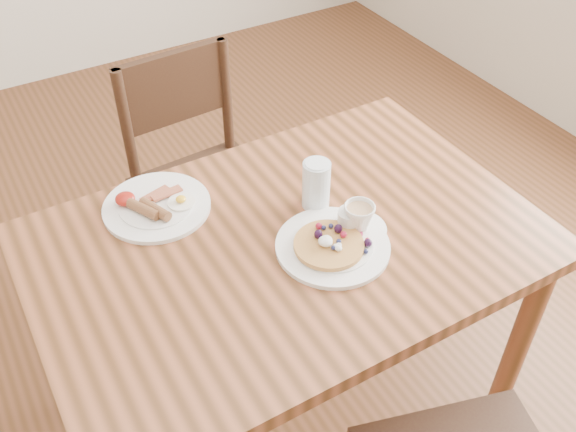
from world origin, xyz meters
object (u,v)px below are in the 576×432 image
object	(u,v)px
pancake_plate	(334,242)
teacup_saucer	(359,220)
chair_far	(201,176)
breakfast_plate	(155,206)
water_glass	(316,185)
dining_table	(288,267)

from	to	relation	value
pancake_plate	teacup_saucer	world-z (taller)	teacup_saucer
chair_far	breakfast_plate	world-z (taller)	chair_far
breakfast_plate	water_glass	size ratio (longest dim) A/B	2.11
teacup_saucer	breakfast_plate	bearing A→B (deg)	140.80
chair_far	breakfast_plate	distance (m)	0.54
chair_far	teacup_saucer	distance (m)	0.77
dining_table	chair_far	world-z (taller)	chair_far
pancake_plate	water_glass	distance (m)	0.17
teacup_saucer	water_glass	xyz separation A→B (m)	(-0.04, 0.13, 0.03)
pancake_plate	breakfast_plate	distance (m)	0.46
pancake_plate	teacup_saucer	distance (m)	0.09
pancake_plate	breakfast_plate	bearing A→B (deg)	132.54
chair_far	water_glass	size ratio (longest dim) A/B	6.86
water_glass	teacup_saucer	bearing A→B (deg)	-74.65
dining_table	breakfast_plate	size ratio (longest dim) A/B	4.44
pancake_plate	chair_far	bearing A→B (deg)	92.92
chair_far	pancake_plate	size ratio (longest dim) A/B	3.26
breakfast_plate	dining_table	bearing A→B (deg)	-47.87
dining_table	pancake_plate	bearing A→B (deg)	-46.16
chair_far	pancake_plate	bearing A→B (deg)	89.32
chair_far	breakfast_plate	xyz separation A→B (m)	(-0.27, -0.38, 0.27)
breakfast_plate	teacup_saucer	bearing A→B (deg)	-39.20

